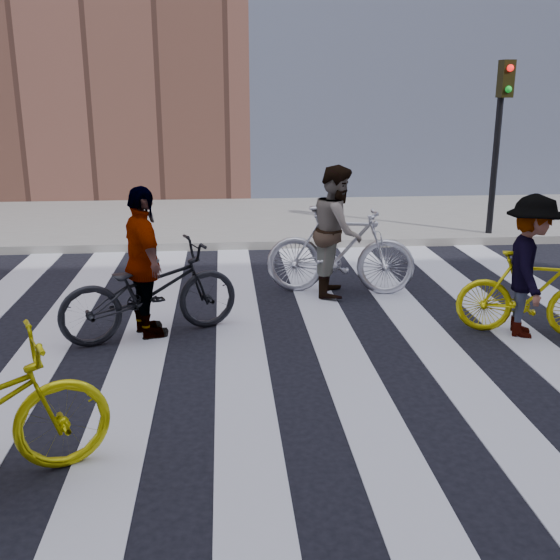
{
  "coord_description": "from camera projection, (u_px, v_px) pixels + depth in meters",
  "views": [
    {
      "loc": [
        -0.7,
        -6.61,
        2.79
      ],
      "look_at": [
        -0.1,
        0.3,
        0.78
      ],
      "focal_mm": 42.0,
      "sensor_mm": 36.0,
      "label": 1
    }
  ],
  "objects": [
    {
      "name": "ground",
      "position": [
        292.0,
        356.0,
        7.16
      ],
      "size": [
        100.0,
        100.0,
        0.0
      ],
      "primitive_type": "plane",
      "color": "black",
      "rests_on": "ground"
    },
    {
      "name": "sidewalk_far",
      "position": [
        256.0,
        220.0,
        14.32
      ],
      "size": [
        100.0,
        5.0,
        0.15
      ],
      "primitive_type": "cube",
      "color": "gray",
      "rests_on": "ground"
    },
    {
      "name": "zebra_crosswalk",
      "position": [
        292.0,
        355.0,
        7.16
      ],
      "size": [
        8.25,
        10.0,
        0.01
      ],
      "color": "silver",
      "rests_on": "ground"
    },
    {
      "name": "traffic_signal",
      "position": [
        500.0,
        120.0,
        11.99
      ],
      "size": [
        0.22,
        0.42,
        3.33
      ],
      "color": "black",
      "rests_on": "ground"
    },
    {
      "name": "bike_silver_mid",
      "position": [
        340.0,
        251.0,
        9.22
      ],
      "size": [
        2.17,
        1.01,
        1.26
      ],
      "primitive_type": "imported",
      "rotation": [
        0.0,
        0.0,
        1.36
      ],
      "color": "silver",
      "rests_on": "ground"
    },
    {
      "name": "bike_yellow_right",
      "position": [
        531.0,
        294.0,
        7.66
      ],
      "size": [
        1.74,
        0.98,
        1.01
      ],
      "primitive_type": "imported",
      "rotation": [
        0.0,
        0.0,
        1.25
      ],
      "color": "#D7C80B",
      "rests_on": "ground"
    },
    {
      "name": "bike_dark_rear",
      "position": [
        150.0,
        291.0,
        7.6
      ],
      "size": [
        2.24,
        1.49,
        1.11
      ],
      "primitive_type": "imported",
      "rotation": [
        0.0,
        0.0,
        1.96
      ],
      "color": "black",
      "rests_on": "ground"
    },
    {
      "name": "rider_mid",
      "position": [
        337.0,
        231.0,
        9.13
      ],
      "size": [
        0.86,
        1.01,
        1.83
      ],
      "primitive_type": "imported",
      "rotation": [
        0.0,
        0.0,
        1.36
      ],
      "color": "slate",
      "rests_on": "ground"
    },
    {
      "name": "rider_right",
      "position": [
        530.0,
        267.0,
        7.56
      ],
      "size": [
        0.93,
        1.22,
        1.68
      ],
      "primitive_type": "imported",
      "rotation": [
        0.0,
        0.0,
        1.25
      ],
      "color": "slate",
      "rests_on": "ground"
    },
    {
      "name": "rider_rear",
      "position": [
        144.0,
        263.0,
        7.51
      ],
      "size": [
        0.8,
        1.13,
        1.78
      ],
      "primitive_type": "imported",
      "rotation": [
        0.0,
        0.0,
        1.96
      ],
      "color": "slate",
      "rests_on": "ground"
    }
  ]
}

